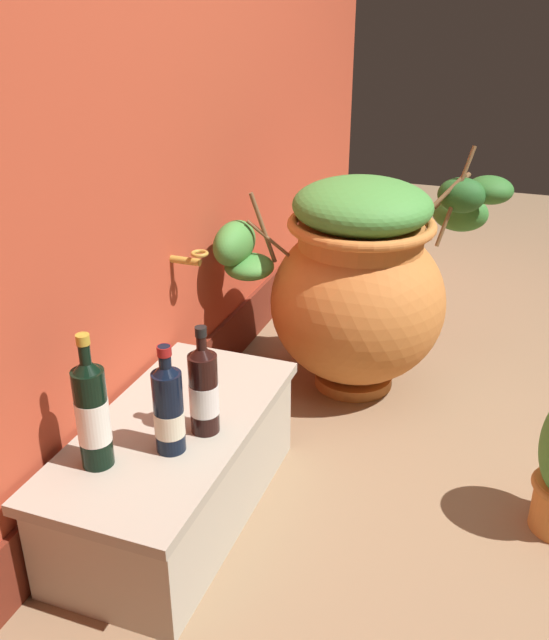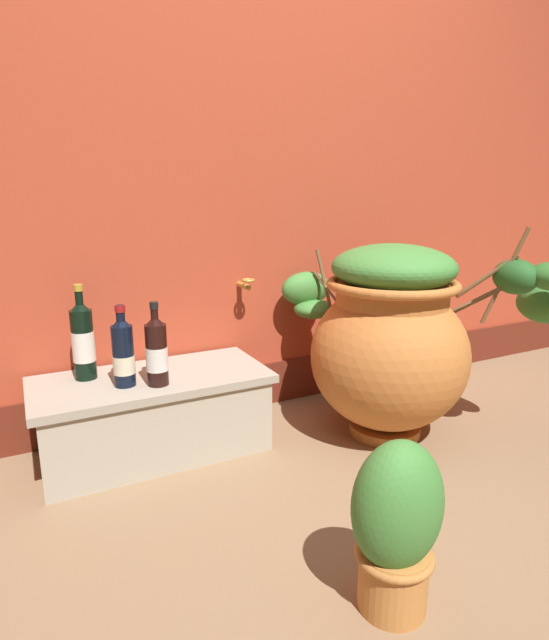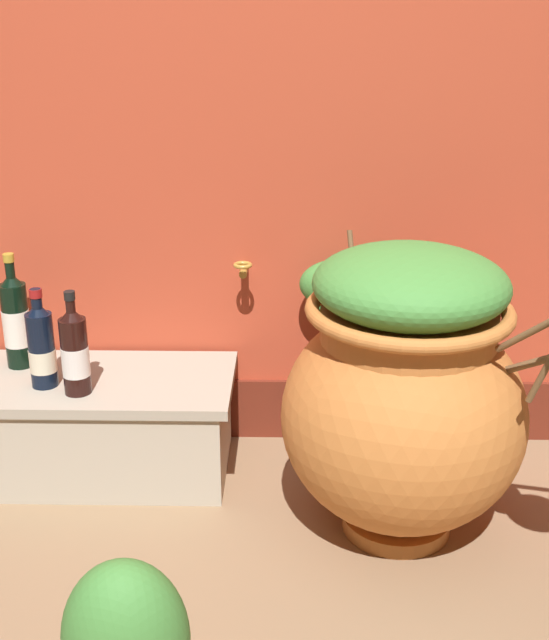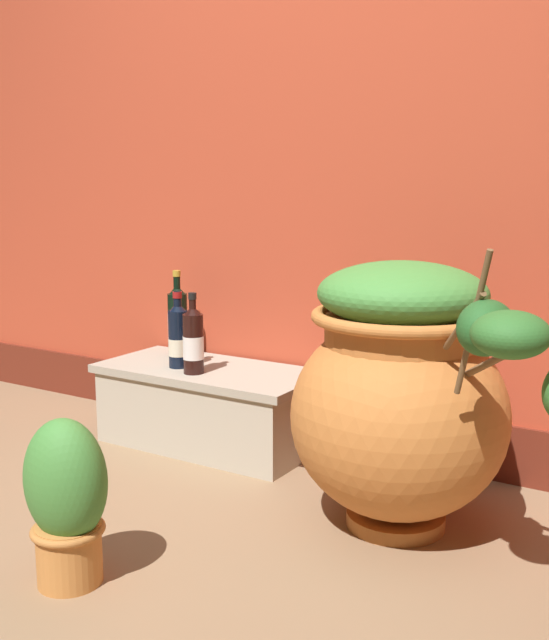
# 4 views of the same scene
# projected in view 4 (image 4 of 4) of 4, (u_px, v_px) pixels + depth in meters

# --- Properties ---
(ground_plane) EXTENTS (7.00, 7.00, 0.00)m
(ground_plane) POSITION_uv_depth(u_px,v_px,m) (161.00, 576.00, 1.94)
(ground_plane) COLOR #896B4C
(back_wall) EXTENTS (4.40, 0.33, 2.60)m
(back_wall) POSITION_uv_depth(u_px,v_px,m) (368.00, 101.00, 2.72)
(back_wall) COLOR #B74228
(back_wall) RESTS_ON ground_plane
(terracotta_urn) EXTENTS (0.90, 0.95, 0.86)m
(terracotta_urn) POSITION_uv_depth(u_px,v_px,m) (403.00, 391.00, 2.15)
(terracotta_urn) COLOR #C17033
(terracotta_urn) RESTS_ON ground_plane
(stone_ledge) EXTENTS (0.86, 0.41, 0.31)m
(stone_ledge) POSITION_uv_depth(u_px,v_px,m) (210.00, 403.00, 2.90)
(stone_ledge) COLOR #B2A893
(stone_ledge) RESTS_ON ground_plane
(wine_bottle_left) EXTENTS (0.08, 0.08, 0.35)m
(wine_bottle_left) POSITION_uv_depth(u_px,v_px,m) (178.00, 321.00, 3.03)
(wine_bottle_left) COLOR black
(wine_bottle_left) RESTS_ON stone_ledge
(wine_bottle_middle) EXTENTS (0.08, 0.08, 0.29)m
(wine_bottle_middle) POSITION_uv_depth(u_px,v_px,m) (178.00, 335.00, 2.86)
(wine_bottle_middle) COLOR black
(wine_bottle_middle) RESTS_ON stone_ledge
(wine_bottle_right) EXTENTS (0.08, 0.08, 0.30)m
(wine_bottle_right) POSITION_uv_depth(u_px,v_px,m) (193.00, 339.00, 2.77)
(wine_bottle_right) COLOR black
(wine_bottle_right) RESTS_ON stone_ledge
(potted_shrub) EXTENTS (0.23, 0.19, 0.43)m
(potted_shrub) POSITION_uv_depth(u_px,v_px,m) (66.00, 499.00, 1.88)
(potted_shrub) COLOR #CC7F3D
(potted_shrub) RESTS_ON ground_plane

